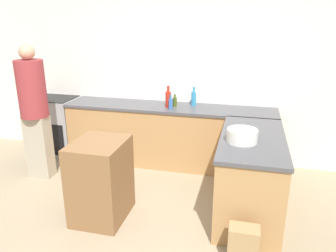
# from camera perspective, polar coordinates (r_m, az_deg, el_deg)

# --- Properties ---
(ground_plane) EXTENTS (14.00, 14.00, 0.00)m
(ground_plane) POSITION_cam_1_polar(r_m,az_deg,el_deg) (3.58, -7.33, -18.32)
(ground_plane) COLOR tan
(wall_back) EXTENTS (8.00, 0.06, 2.70)m
(wall_back) POSITION_cam_1_polar(r_m,az_deg,el_deg) (5.00, 1.08, 9.34)
(wall_back) COLOR white
(wall_back) RESTS_ON ground_plane
(counter_back) EXTENTS (3.09, 0.63, 0.90)m
(counter_back) POSITION_cam_1_polar(r_m,az_deg,el_deg) (4.92, 0.15, -1.61)
(counter_back) COLOR tan
(counter_back) RESTS_ON ground_plane
(counter_peninsula) EXTENTS (0.69, 1.50, 0.90)m
(counter_peninsula) POSITION_cam_1_polar(r_m,az_deg,el_deg) (3.84, 14.06, -8.15)
(counter_peninsula) COLOR tan
(counter_peninsula) RESTS_ON ground_plane
(range_oven) EXTENTS (0.74, 0.59, 0.92)m
(range_oven) POSITION_cam_1_polar(r_m,az_deg,el_deg) (5.68, -19.01, 0.13)
(range_oven) COLOR #99999E
(range_oven) RESTS_ON ground_plane
(island_table) EXTENTS (0.54, 0.65, 0.89)m
(island_table) POSITION_cam_1_polar(r_m,az_deg,el_deg) (3.69, -11.62, -9.23)
(island_table) COLOR brown
(island_table) RESTS_ON ground_plane
(mixing_bowl) EXTENTS (0.32, 0.32, 0.14)m
(mixing_bowl) POSITION_cam_1_polar(r_m,az_deg,el_deg) (3.46, 12.78, -1.64)
(mixing_bowl) COLOR white
(mixing_bowl) RESTS_ON counter_peninsula
(hot_sauce_bottle) EXTENTS (0.08, 0.08, 0.31)m
(hot_sauce_bottle) POSITION_cam_1_polar(r_m,az_deg,el_deg) (4.69, 0.04, 4.74)
(hot_sauce_bottle) COLOR red
(hot_sauce_bottle) RESTS_ON counter_back
(water_bottle_blue) EXTENTS (0.06, 0.06, 0.20)m
(water_bottle_blue) POSITION_cam_1_polar(r_m,az_deg,el_deg) (4.62, 0.47, 3.96)
(water_bottle_blue) COLOR #386BB7
(water_bottle_blue) RESTS_ON counter_back
(olive_oil_bottle) EXTENTS (0.06, 0.06, 0.18)m
(olive_oil_bottle) POSITION_cam_1_polar(r_m,az_deg,el_deg) (4.76, 1.20, 4.27)
(olive_oil_bottle) COLOR #475B1E
(olive_oil_bottle) RESTS_ON counter_back
(dish_soap_bottle) EXTENTS (0.07, 0.07, 0.28)m
(dish_soap_bottle) POSITION_cam_1_polar(r_m,az_deg,el_deg) (4.81, 4.49, 4.85)
(dish_soap_bottle) COLOR #338CBF
(dish_soap_bottle) RESTS_ON counter_back
(person_by_range) EXTENTS (0.36, 0.36, 1.82)m
(person_by_range) POSITION_cam_1_polar(r_m,az_deg,el_deg) (4.71, -22.28, 2.90)
(person_by_range) COLOR #ADA38E
(person_by_range) RESTS_ON ground_plane
(paper_bag) EXTENTS (0.27, 0.18, 0.39)m
(paper_bag) POSITION_cam_1_polar(r_m,az_deg,el_deg) (3.18, 12.94, -19.72)
(paper_bag) COLOR #A88456
(paper_bag) RESTS_ON ground_plane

